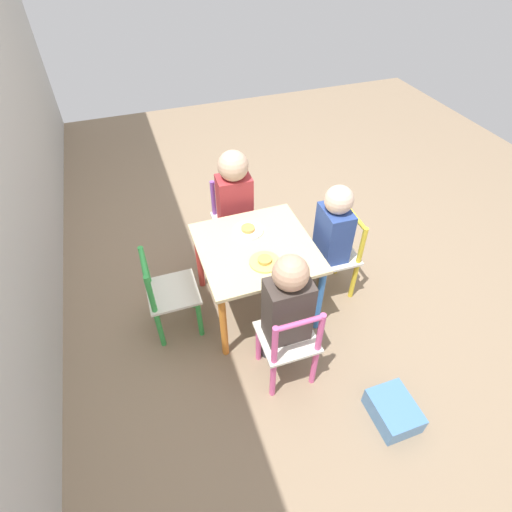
{
  "coord_description": "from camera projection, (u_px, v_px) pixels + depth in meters",
  "views": [
    {
      "loc": [
        -1.46,
        0.51,
        1.84
      ],
      "look_at": [
        0.0,
        0.0,
        0.39
      ],
      "focal_mm": 28.0,
      "sensor_mm": 36.0,
      "label": 1
    }
  ],
  "objects": [
    {
      "name": "child_right",
      "position": [
        235.0,
        199.0,
        2.36
      ],
      "size": [
        0.22,
        0.21,
        0.78
      ],
      "rotation": [
        0.0,
        0.0,
        -1.61
      ],
      "color": "#4C608E",
      "rests_on": "ground_plane"
    },
    {
      "name": "plate_left",
      "position": [
        265.0,
        261.0,
        1.97
      ],
      "size": [
        0.15,
        0.15,
        0.03
      ],
      "color": "#EADB66",
      "rests_on": "kids_table"
    },
    {
      "name": "chair_yellow",
      "position": [
        336.0,
        256.0,
        2.31
      ],
      "size": [
        0.27,
        0.27,
        0.53
      ],
      "rotation": [
        0.0,
        0.0,
        -3.18
      ],
      "color": "silver",
      "rests_on": "ground_plane"
    },
    {
      "name": "child_left",
      "position": [
        286.0,
        307.0,
        1.78
      ],
      "size": [
        0.21,
        0.2,
        0.77
      ],
      "rotation": [
        0.0,
        0.0,
        1.56
      ],
      "color": "#38383D",
      "rests_on": "ground_plane"
    },
    {
      "name": "ground_plane",
      "position": [
        256.0,
        304.0,
        2.39
      ],
      "size": [
        6.0,
        6.0,
        0.0
      ],
      "primitive_type": "plane",
      "color": "#8C755B"
    },
    {
      "name": "chair_pink",
      "position": [
        289.0,
        343.0,
        1.87
      ],
      "size": [
        0.26,
        0.26,
        0.53
      ],
      "rotation": [
        0.0,
        0.0,
        1.56
      ],
      "color": "silver",
      "rests_on": "ground_plane"
    },
    {
      "name": "plate_right",
      "position": [
        248.0,
        230.0,
        2.15
      ],
      "size": [
        0.16,
        0.16,
        0.03
      ],
      "color": "white",
      "rests_on": "kids_table"
    },
    {
      "name": "chair_green",
      "position": [
        169.0,
        295.0,
        2.09
      ],
      "size": [
        0.26,
        0.26,
        0.53
      ],
      "rotation": [
        0.0,
        0.0,
        -0.01
      ],
      "color": "silver",
      "rests_on": "ground_plane"
    },
    {
      "name": "child_front",
      "position": [
        330.0,
        234.0,
        2.18
      ],
      "size": [
        0.21,
        0.21,
        0.74
      ],
      "rotation": [
        0.0,
        0.0,
        -3.18
      ],
      "color": "#7A6B5B",
      "rests_on": "ground_plane"
    },
    {
      "name": "kids_table",
      "position": [
        256.0,
        256.0,
        2.12
      ],
      "size": [
        0.59,
        0.59,
        0.46
      ],
      "color": "beige",
      "rests_on": "ground_plane"
    },
    {
      "name": "chair_purple",
      "position": [
        234.0,
        222.0,
        2.55
      ],
      "size": [
        0.27,
        0.27,
        0.53
      ],
      "rotation": [
        0.0,
        0.0,
        -1.61
      ],
      "color": "silver",
      "rests_on": "ground_plane"
    },
    {
      "name": "storage_bin",
      "position": [
        393.0,
        411.0,
        1.85
      ],
      "size": [
        0.23,
        0.19,
        0.11
      ],
      "color": "#4C7FB7",
      "rests_on": "ground_plane"
    }
  ]
}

